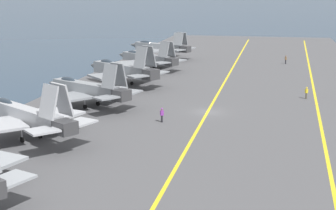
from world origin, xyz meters
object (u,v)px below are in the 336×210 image
object	(u,v)px
parked_jet_fifth	(122,70)
crew_purple_vest	(162,114)
parked_jet_sixth	(147,58)
parked_jet_third	(26,115)
crew_brown_vest	(286,59)
crew_yellow_vest	(306,92)
parked_jet_fourth	(87,89)
parked_jet_seventh	(160,47)

from	to	relation	value
parked_jet_fifth	crew_purple_vest	distance (m)	24.57
parked_jet_sixth	crew_purple_vest	size ratio (longest dim) A/B	8.83
crew_purple_vest	parked_jet_third	bearing A→B (deg)	127.90
parked_jet_fifth	crew_purple_vest	xyz separation A→B (m)	(-21.68, -11.46, -1.66)
parked_jet_sixth	crew_brown_vest	world-z (taller)	parked_jet_sixth
parked_jet_third	crew_purple_vest	bearing A→B (deg)	-52.10
parked_jet_sixth	crew_yellow_vest	xyz separation A→B (m)	(-21.52, -29.10, -1.25)
crew_brown_vest	crew_purple_vest	bearing A→B (deg)	163.81
parked_jet_third	crew_purple_vest	distance (m)	15.93
parked_jet_fourth	crew_brown_vest	xyz separation A→B (m)	(46.06, -26.74, -1.42)
parked_jet_fourth	parked_jet_fifth	bearing A→B (deg)	-0.60
parked_jet_fourth	parked_jet_sixth	xyz separation A→B (m)	(32.71, -0.09, -0.21)
parked_jet_seventh	crew_purple_vest	xyz separation A→B (m)	(-54.76, -12.59, -1.63)
crew_brown_vest	crew_yellow_vest	xyz separation A→B (m)	(-34.87, -2.45, -0.03)
parked_jet_sixth	parked_jet_fifth	bearing A→B (deg)	-179.76
parked_jet_seventh	crew_brown_vest	xyz separation A→B (m)	(-2.67, -27.71, -1.60)
parked_jet_sixth	crew_brown_vest	xyz separation A→B (m)	(13.35, -26.65, -1.22)
parked_jet_fourth	crew_brown_vest	distance (m)	53.28
parked_jet_sixth	crew_brown_vest	size ratio (longest dim) A/B	8.61
parked_jet_sixth	crew_yellow_vest	distance (m)	36.22
parked_jet_fourth	parked_jet_seventh	distance (m)	48.74
parked_jet_fourth	crew_purple_vest	distance (m)	13.17
parked_jet_fifth	parked_jet_seventh	world-z (taller)	parked_jet_fifth
parked_jet_fourth	parked_jet_sixth	world-z (taller)	parked_jet_fourth
parked_jet_third	parked_jet_seventh	bearing A→B (deg)	0.08
parked_jet_fifth	crew_yellow_vest	xyz separation A→B (m)	(-4.45, -29.03, -1.66)
parked_jet_fifth	parked_jet_third	bearing A→B (deg)	178.10
parked_jet_third	crew_purple_vest	world-z (taller)	parked_jet_third
parked_jet_third	crew_brown_vest	size ratio (longest dim) A/B	9.10
parked_jet_sixth	parked_jet_third	bearing A→B (deg)	178.85
parked_jet_third	parked_jet_sixth	size ratio (longest dim) A/B	1.06
parked_jet_fourth	parked_jet_fifth	world-z (taller)	parked_jet_fifth
parked_jet_third	parked_jet_sixth	bearing A→B (deg)	-1.15
parked_jet_fourth	crew_purple_vest	world-z (taller)	parked_jet_fourth
crew_purple_vest	crew_brown_vest	size ratio (longest dim) A/B	0.98
parked_jet_sixth	crew_purple_vest	bearing A→B (deg)	-163.43
parked_jet_fifth	crew_purple_vest	world-z (taller)	parked_jet_fifth
parked_jet_fifth	parked_jet_seventh	distance (m)	33.10
parked_jet_third	parked_jet_seventh	xyz separation A→B (m)	(64.49, 0.09, -0.06)
crew_yellow_vest	parked_jet_seventh	bearing A→B (deg)	38.78
parked_jet_fourth	parked_jet_seventh	bearing A→B (deg)	1.14
parked_jet_seventh	parked_jet_sixth	bearing A→B (deg)	-176.20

